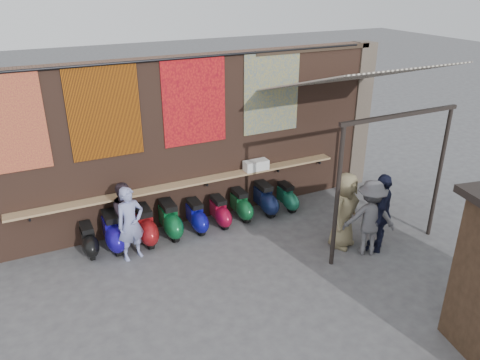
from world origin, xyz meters
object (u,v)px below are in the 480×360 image
at_px(scooter_stool_2, 145,226).
at_px(scooter_stool_4, 196,217).
at_px(scooter_stool_0, 89,240).
at_px(shopper_navy, 381,213).
at_px(diner_left, 131,224).
at_px(diner_right, 127,215).
at_px(scooter_stool_1, 113,232).
at_px(scooter_stool_7, 265,199).
at_px(scooter_stool_3, 170,220).
at_px(shelf_box, 256,165).
at_px(shopper_tan, 344,210).
at_px(scooter_stool_5, 220,212).
at_px(shopper_grey, 370,218).
at_px(scooter_stool_6, 241,205).
at_px(scooter_stool_8, 287,197).

height_order(scooter_stool_2, scooter_stool_4, scooter_stool_2).
bearing_deg(scooter_stool_0, shopper_navy, -23.97).
xyz_separation_m(diner_left, diner_right, (0.03, 0.52, -0.05)).
relative_size(scooter_stool_2, diner_left, 0.54).
distance_m(scooter_stool_1, diner_right, 0.48).
bearing_deg(diner_right, scooter_stool_7, -28.63).
bearing_deg(scooter_stool_3, shelf_box, 7.30).
bearing_deg(scooter_stool_3, diner_left, -153.14).
xyz_separation_m(scooter_stool_2, shopper_tan, (3.94, -2.05, 0.46)).
height_order(scooter_stool_5, shopper_grey, shopper_grey).
bearing_deg(scooter_stool_3, scooter_stool_0, 179.04).
height_order(diner_left, shopper_grey, shopper_grey).
height_order(shelf_box, diner_right, diner_right).
relative_size(shelf_box, scooter_stool_4, 0.79).
bearing_deg(shopper_tan, diner_right, 128.70).
xyz_separation_m(scooter_stool_6, diner_left, (-2.86, -0.57, 0.46)).
bearing_deg(scooter_stool_1, shopper_tan, -24.16).
relative_size(scooter_stool_4, diner_left, 0.47).
distance_m(shelf_box, shopper_navy, 3.27).
xyz_separation_m(scooter_stool_5, scooter_stool_7, (1.29, 0.07, 0.04)).
distance_m(scooter_stool_0, scooter_stool_3, 1.84).
xyz_separation_m(scooter_stool_2, scooter_stool_7, (3.12, 0.06, -0.03)).
distance_m(scooter_stool_2, shopper_navy, 5.23).
distance_m(scooter_stool_4, scooter_stool_6, 1.22).
relative_size(diner_left, shopper_tan, 0.94).
bearing_deg(scooter_stool_3, shopper_grey, -35.12).
relative_size(scooter_stool_3, shopper_navy, 0.49).
height_order(scooter_stool_2, scooter_stool_7, scooter_stool_2).
distance_m(scooter_stool_4, scooter_stool_5, 0.61).
relative_size(shelf_box, shopper_grey, 0.36).
height_order(scooter_stool_0, scooter_stool_7, scooter_stool_7).
height_order(scooter_stool_0, scooter_stool_4, scooter_stool_4).
height_order(scooter_stool_2, scooter_stool_8, scooter_stool_2).
distance_m(shelf_box, scooter_stool_8, 1.22).
relative_size(shelf_box, diner_right, 0.40).
xyz_separation_m(scooter_stool_2, diner_right, (-0.38, 0.04, 0.35)).
distance_m(scooter_stool_5, shopper_grey, 3.53).
bearing_deg(scooter_stool_2, scooter_stool_4, -0.13).
relative_size(diner_left, shopper_grey, 0.96).
bearing_deg(diner_left, shopper_tan, -32.18).
distance_m(shelf_box, diner_left, 3.53).
bearing_deg(diner_left, shopper_navy, -34.66).
distance_m(scooter_stool_7, scooter_stool_8, 0.62).
height_order(scooter_stool_1, diner_right, diner_right).
xyz_separation_m(shelf_box, scooter_stool_4, (-1.76, -0.34, -0.88)).
distance_m(shelf_box, scooter_stool_7, 0.90).
distance_m(scooter_stool_6, diner_left, 2.95).
relative_size(scooter_stool_1, shopper_grey, 0.52).
xyz_separation_m(shelf_box, scooter_stool_3, (-2.40, -0.31, -0.83)).
distance_m(scooter_stool_1, shopper_navy, 5.87).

